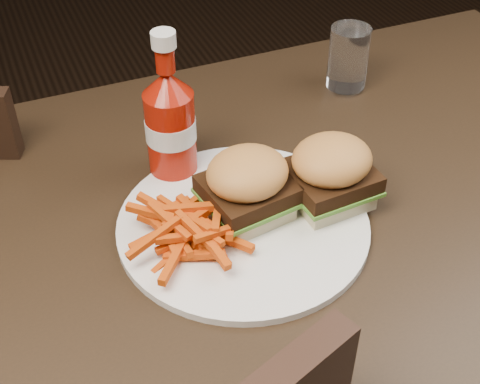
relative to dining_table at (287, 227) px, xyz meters
name	(u,v)px	position (x,y,z in m)	size (l,w,h in m)	color
dining_table	(287,227)	(0.00, 0.00, 0.00)	(1.20, 0.80, 0.04)	black
plate	(243,224)	(-0.06, 0.00, 0.03)	(0.31, 0.31, 0.01)	white
sandwich_half_a	(247,206)	(-0.05, 0.01, 0.04)	(0.09, 0.09, 0.02)	beige
sandwich_half_b	(328,193)	(0.05, 0.00, 0.04)	(0.09, 0.09, 0.02)	beige
fries_pile	(189,227)	(-0.13, 0.00, 0.05)	(0.11, 0.11, 0.05)	#B44E04
ketchup_bottle	(171,137)	(-0.11, 0.14, 0.08)	(0.07, 0.07, 0.13)	#981406
tumbler	(348,57)	(0.22, 0.24, 0.08)	(0.06, 0.06, 0.10)	white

